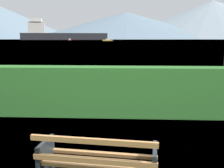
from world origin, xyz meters
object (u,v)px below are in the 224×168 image
cargo_ship_large (58,34)px  park_bench (98,164)px  sailboat_mid (108,40)px  fishing_boat_near (70,40)px

cargo_ship_large → park_bench: bearing=-75.5°
park_bench → sailboat_mid: (-12.30, 179.08, 0.16)m
fishing_boat_near → cargo_ship_large: bearing=111.8°
park_bench → fishing_boat_near: fishing_boat_near is taller
cargo_ship_large → sailboat_mid: bearing=-59.4°
fishing_boat_near → park_bench: bearing=-77.9°
fishing_boat_near → sailboat_mid: sailboat_mid is taller
park_bench → sailboat_mid: 179.51m
park_bench → sailboat_mid: bearing=93.9°
cargo_ship_large → fishing_boat_near: bearing=-68.2°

